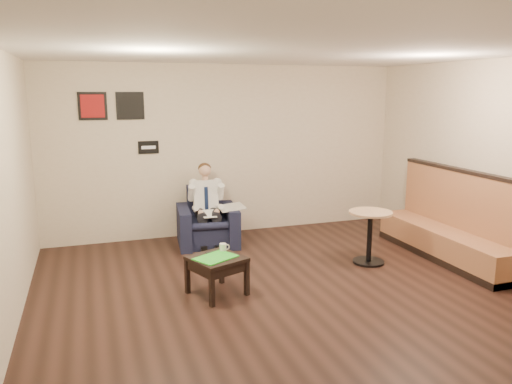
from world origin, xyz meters
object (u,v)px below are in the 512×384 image
object	(u,v)px
green_folder	(215,257)
banquette	(447,215)
side_table	(217,276)
seated_man	(208,208)
smartphone	(212,252)
cafe_table	(369,237)
armchair	(207,217)
coffee_mug	(223,247)

from	to	relation	value
green_folder	banquette	distance (m)	3.48
side_table	seated_man	bearing A→B (deg)	79.59
smartphone	cafe_table	distance (m)	2.32
smartphone	banquette	world-z (taller)	banquette
armchair	smartphone	size ratio (longest dim) A/B	6.33
smartphone	cafe_table	xyz separation A→B (m)	(2.31, 0.22, -0.09)
banquette	cafe_table	bearing A→B (deg)	171.94
armchair	seated_man	distance (m)	0.20
armchair	seated_man	world-z (taller)	seated_man
coffee_mug	side_table	bearing A→B (deg)	-124.89
green_folder	coffee_mug	size ratio (longest dim) A/B	4.74
smartphone	side_table	bearing A→B (deg)	-97.35
side_table	banquette	world-z (taller)	banquette
smartphone	cafe_table	size ratio (longest dim) A/B	0.19
smartphone	cafe_table	bearing A→B (deg)	-6.05
armchair	cafe_table	size ratio (longest dim) A/B	1.22
armchair	green_folder	world-z (taller)	armchair
green_folder	coffee_mug	xyz separation A→B (m)	(0.15, 0.21, 0.04)
smartphone	banquette	bearing A→B (deg)	-10.54
green_folder	smartphone	bearing A→B (deg)	87.45
seated_man	green_folder	distance (m)	1.94
seated_man	side_table	xyz separation A→B (m)	(-0.34, -1.87, -0.37)
seated_man	banquette	bearing A→B (deg)	-21.50
armchair	green_folder	size ratio (longest dim) A/B	1.97
armchair	smartphone	world-z (taller)	armchair
green_folder	cafe_table	size ratio (longest dim) A/B	0.62
green_folder	banquette	world-z (taller)	banquette
armchair	smartphone	distance (m)	1.85
armchair	cafe_table	world-z (taller)	armchair
coffee_mug	banquette	world-z (taller)	banquette
smartphone	green_folder	bearing A→B (deg)	-103.96
banquette	cafe_table	size ratio (longest dim) A/B	3.33
green_folder	armchair	bearing A→B (deg)	79.38
seated_man	green_folder	xyz separation A→B (m)	(-0.36, -1.90, -0.13)
seated_man	coffee_mug	bearing A→B (deg)	-90.89
side_table	coffee_mug	size ratio (longest dim) A/B	5.79
seated_man	cafe_table	xyz separation A→B (m)	(1.95, -1.48, -0.23)
coffee_mug	armchair	bearing A→B (deg)	82.74
seated_man	side_table	distance (m)	1.94
green_folder	coffee_mug	bearing A→B (deg)	55.11
side_table	cafe_table	distance (m)	2.33
green_folder	seated_man	bearing A→B (deg)	79.13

